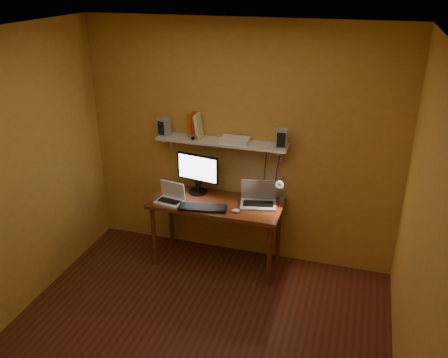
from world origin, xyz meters
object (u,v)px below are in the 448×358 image
(monitor, at_px, (198,172))
(shelf_camera, at_px, (194,138))
(desk, at_px, (216,209))
(netbook, at_px, (171,196))
(speaker_right, at_px, (282,138))
(desk_lamp, at_px, (281,187))
(laptop, at_px, (258,198))
(router, at_px, (235,140))
(mouse, at_px, (236,211))
(wall_shelf, at_px, (222,142))
(speaker_left, at_px, (164,127))
(keyboard, at_px, (203,208))

(monitor, relative_size, shelf_camera, 4.72)
(desk, relative_size, shelf_camera, 13.46)
(netbook, xyz_separation_m, speaker_right, (1.10, 0.30, 0.66))
(monitor, bearing_deg, desk_lamp, 6.62)
(monitor, relative_size, desk_lamp, 1.31)
(monitor, distance_m, speaker_right, 1.01)
(laptop, distance_m, router, 0.65)
(laptop, height_order, shelf_camera, shelf_camera)
(mouse, relative_size, router, 0.31)
(speaker_right, bearing_deg, laptop, -163.62)
(laptop, relative_size, mouse, 4.69)
(netbook, bearing_deg, wall_shelf, 43.12)
(desk, distance_m, laptop, 0.47)
(desk, height_order, mouse, mouse)
(desk, relative_size, router, 4.84)
(wall_shelf, xyz_separation_m, shelf_camera, (-0.28, -0.08, 0.05))
(shelf_camera, bearing_deg, wall_shelf, 15.80)
(wall_shelf, height_order, laptop, wall_shelf)
(speaker_left, xyz_separation_m, router, (0.79, 0.01, -0.07))
(netbook, relative_size, speaker_left, 1.67)
(mouse, xyz_separation_m, desk_lamp, (0.40, 0.28, 0.19))
(speaker_right, distance_m, router, 0.49)
(netbook, height_order, keyboard, netbook)
(wall_shelf, height_order, monitor, wall_shelf)
(mouse, bearing_deg, desk, 142.09)
(mouse, xyz_separation_m, speaker_right, (0.37, 0.33, 0.70))
(monitor, xyz_separation_m, router, (0.41, 0.02, 0.40))
(keyboard, relative_size, speaker_right, 2.57)
(desk_lamp, bearing_deg, shelf_camera, -179.32)
(speaker_right, distance_m, shelf_camera, 0.92)
(laptop, xyz_separation_m, speaker_left, (-1.07, 0.08, 0.65))
(desk_lamp, bearing_deg, router, 173.18)
(laptop, xyz_separation_m, speaker_right, (0.20, 0.08, 0.65))
(desk_lamp, bearing_deg, laptop, -172.63)
(monitor, bearing_deg, speaker_left, -172.07)
(laptop, height_order, desk_lamp, desk_lamp)
(desk, bearing_deg, router, 51.74)
(speaker_left, relative_size, speaker_right, 0.98)
(keyboard, height_order, speaker_left, speaker_left)
(keyboard, distance_m, router, 0.77)
(netbook, bearing_deg, router, 35.77)
(laptop, distance_m, keyboard, 0.60)
(wall_shelf, height_order, speaker_left, speaker_left)
(desk, xyz_separation_m, netbook, (-0.47, -0.12, 0.14))
(netbook, distance_m, speaker_right, 1.32)
(keyboard, bearing_deg, monitor, 107.07)
(desk_lamp, relative_size, speaker_right, 1.96)
(netbook, distance_m, desk_lamp, 1.16)
(laptop, height_order, speaker_left, speaker_left)
(wall_shelf, xyz_separation_m, laptop, (0.43, -0.10, -0.54))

